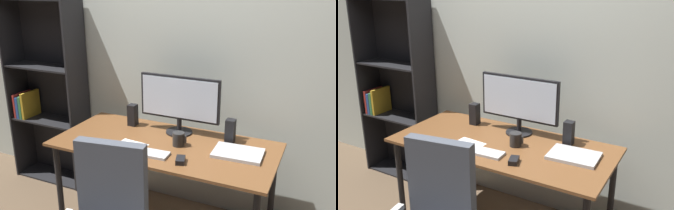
{
  "view_description": "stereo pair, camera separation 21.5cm",
  "coord_description": "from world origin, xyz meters",
  "views": [
    {
      "loc": [
        1.03,
        -2.16,
        1.82
      ],
      "look_at": [
        0.01,
        0.04,
        1.01
      ],
      "focal_mm": 39.73,
      "sensor_mm": 36.0,
      "label": 1
    },
    {
      "loc": [
        1.22,
        -2.06,
        1.82
      ],
      "look_at": [
        0.01,
        0.04,
        1.01
      ],
      "focal_mm": 39.73,
      "sensor_mm": 36.0,
      "label": 2
    }
  ],
  "objects": [
    {
      "name": "coffee_mug",
      "position": [
        0.1,
        0.01,
        0.79
      ],
      "size": [
        0.1,
        0.08,
        0.1
      ],
      "color": "black",
      "rests_on": "desk"
    },
    {
      "name": "laptop",
      "position": [
        0.52,
        0.04,
        0.75
      ],
      "size": [
        0.33,
        0.24,
        0.02
      ],
      "primitive_type": "cube",
      "rotation": [
        0.0,
        0.0,
        0.04
      ],
      "color": "#B7BABC",
      "rests_on": "desk"
    },
    {
      "name": "speaker_left",
      "position": [
        -0.38,
        0.21,
        0.82
      ],
      "size": [
        0.06,
        0.07,
        0.17
      ],
      "primitive_type": "cube",
      "color": "black",
      "rests_on": "desk"
    },
    {
      "name": "monitor",
      "position": [
        0.02,
        0.22,
        0.99
      ],
      "size": [
        0.62,
        0.2,
        0.44
      ],
      "color": "black",
      "rests_on": "desk"
    },
    {
      "name": "speaker_right",
      "position": [
        0.41,
        0.21,
        0.82
      ],
      "size": [
        0.06,
        0.07,
        0.17
      ],
      "primitive_type": "cube",
      "color": "black",
      "rests_on": "desk"
    },
    {
      "name": "mouse",
      "position": [
        0.22,
        -0.22,
        0.76
      ],
      "size": [
        0.08,
        0.11,
        0.03
      ],
      "primitive_type": "cube",
      "rotation": [
        0.0,
        0.0,
        0.3
      ],
      "color": "black",
      "rests_on": "desk"
    },
    {
      "name": "keyboard",
      "position": [
        -0.03,
        -0.2,
        0.75
      ],
      "size": [
        0.29,
        0.12,
        0.02
      ],
      "primitive_type": "cube",
      "rotation": [
        0.0,
        0.0,
        0.04
      ],
      "color": "#B7BABC",
      "rests_on": "desk"
    },
    {
      "name": "paper_sheet",
      "position": [
        -0.2,
        -0.2,
        0.74
      ],
      "size": [
        0.24,
        0.32,
        0.0
      ],
      "primitive_type": "cube",
      "rotation": [
        0.0,
        0.0,
        -0.1
      ],
      "color": "white",
      "rests_on": "desk"
    },
    {
      "name": "back_wall",
      "position": [
        0.0,
        0.53,
        1.3
      ],
      "size": [
        6.4,
        0.1,
        2.6
      ],
      "primitive_type": "cube",
      "color": "beige",
      "rests_on": "ground"
    },
    {
      "name": "bookshelf",
      "position": [
        -1.37,
        0.36,
        0.83
      ],
      "size": [
        0.74,
        0.28,
        1.69
      ],
      "color": "black",
      "rests_on": "ground"
    },
    {
      "name": "desk",
      "position": [
        0.0,
        0.0,
        0.66
      ],
      "size": [
        1.56,
        0.72,
        0.74
      ],
      "color": "brown",
      "rests_on": "ground"
    }
  ]
}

